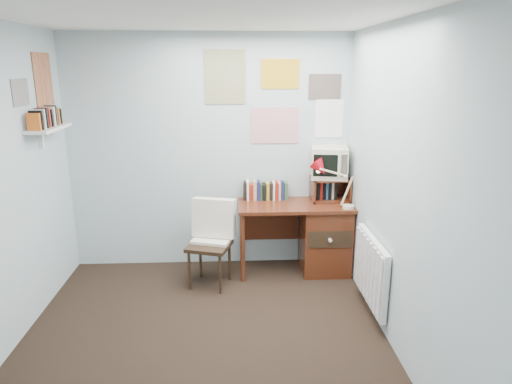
{
  "coord_description": "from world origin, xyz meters",
  "views": [
    {
      "loc": [
        0.26,
        -3.09,
        2.16
      ],
      "look_at": [
        0.47,
        1.04,
        1.02
      ],
      "focal_mm": 32.0,
      "sensor_mm": 36.0,
      "label": 1
    }
  ],
  "objects_px": {
    "radiator": "(371,270)",
    "desk": "(319,235)",
    "desk_chair": "(209,246)",
    "tv_riser": "(330,189)",
    "desk_lamp": "(349,188)",
    "crt_tv": "(329,161)",
    "wall_shelf": "(49,128)"
  },
  "relations": [
    {
      "from": "radiator",
      "to": "desk",
      "type": "bearing_deg",
      "value": 107.24
    },
    {
      "from": "desk_chair",
      "to": "tv_riser",
      "type": "height_order",
      "value": "tv_riser"
    },
    {
      "from": "desk_lamp",
      "to": "tv_riser",
      "type": "bearing_deg",
      "value": 94.45
    },
    {
      "from": "desk_lamp",
      "to": "radiator",
      "type": "height_order",
      "value": "desk_lamp"
    },
    {
      "from": "crt_tv",
      "to": "radiator",
      "type": "relative_size",
      "value": 0.47
    },
    {
      "from": "crt_tv",
      "to": "desk",
      "type": "bearing_deg",
      "value": -118.21
    },
    {
      "from": "desk_chair",
      "to": "desk_lamp",
      "type": "distance_m",
      "value": 1.52
    },
    {
      "from": "desk_lamp",
      "to": "desk",
      "type": "bearing_deg",
      "value": 123.9
    },
    {
      "from": "desk",
      "to": "tv_riser",
      "type": "relative_size",
      "value": 3.0
    },
    {
      "from": "crt_tv",
      "to": "tv_riser",
      "type": "bearing_deg",
      "value": -38.62
    },
    {
      "from": "tv_riser",
      "to": "radiator",
      "type": "xyz_separation_m",
      "value": [
        0.17,
        -1.04,
        -0.47
      ]
    },
    {
      "from": "desk_lamp",
      "to": "wall_shelf",
      "type": "bearing_deg",
      "value": 164.79
    },
    {
      "from": "desk",
      "to": "wall_shelf",
      "type": "height_order",
      "value": "wall_shelf"
    },
    {
      "from": "desk_chair",
      "to": "crt_tv",
      "type": "xyz_separation_m",
      "value": [
        1.27,
        0.44,
        0.76
      ]
    },
    {
      "from": "tv_riser",
      "to": "radiator",
      "type": "bearing_deg",
      "value": -80.72
    },
    {
      "from": "desk_lamp",
      "to": "radiator",
      "type": "relative_size",
      "value": 0.54
    },
    {
      "from": "crt_tv",
      "to": "wall_shelf",
      "type": "bearing_deg",
      "value": -159.76
    },
    {
      "from": "crt_tv",
      "to": "wall_shelf",
      "type": "distance_m",
      "value": 2.75
    },
    {
      "from": "desk_chair",
      "to": "tv_riser",
      "type": "xyz_separation_m",
      "value": [
        1.29,
        0.42,
        0.46
      ]
    },
    {
      "from": "radiator",
      "to": "desk_chair",
      "type": "bearing_deg",
      "value": 156.76
    },
    {
      "from": "desk",
      "to": "crt_tv",
      "type": "bearing_deg",
      "value": 52.36
    },
    {
      "from": "desk_chair",
      "to": "wall_shelf",
      "type": "height_order",
      "value": "wall_shelf"
    },
    {
      "from": "desk_lamp",
      "to": "crt_tv",
      "type": "xyz_separation_m",
      "value": [
        -0.15,
        0.32,
        0.21
      ]
    },
    {
      "from": "desk",
      "to": "radiator",
      "type": "height_order",
      "value": "desk"
    },
    {
      "from": "desk",
      "to": "radiator",
      "type": "bearing_deg",
      "value": -72.76
    },
    {
      "from": "desk_lamp",
      "to": "tv_riser",
      "type": "height_order",
      "value": "desk_lamp"
    },
    {
      "from": "tv_riser",
      "to": "radiator",
      "type": "distance_m",
      "value": 1.15
    },
    {
      "from": "desk_chair",
      "to": "crt_tv",
      "type": "distance_m",
      "value": 1.54
    },
    {
      "from": "desk",
      "to": "desk_chair",
      "type": "relative_size",
      "value": 1.42
    },
    {
      "from": "tv_riser",
      "to": "desk_chair",
      "type": "bearing_deg",
      "value": -162.11
    },
    {
      "from": "radiator",
      "to": "crt_tv",
      "type": "bearing_deg",
      "value": 100.06
    },
    {
      "from": "crt_tv",
      "to": "desk_lamp",
      "type": "bearing_deg",
      "value": -55.61
    }
  ]
}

